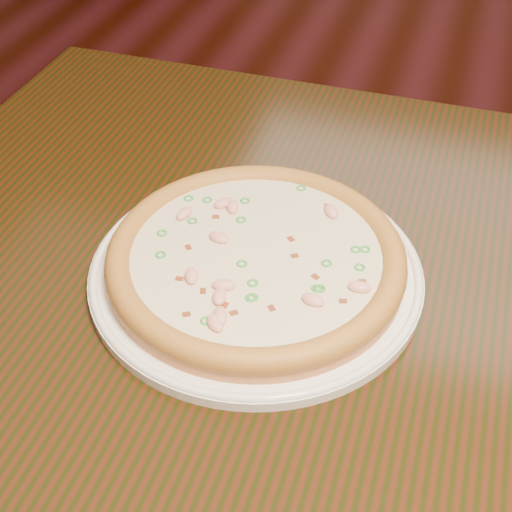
% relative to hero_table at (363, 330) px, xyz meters
% --- Properties ---
extents(ground, '(9.00, 9.00, 0.00)m').
position_rel_hero_table_xyz_m(ground, '(-0.24, 0.30, -0.65)').
color(ground, black).
extents(hero_table, '(1.20, 0.80, 0.75)m').
position_rel_hero_table_xyz_m(hero_table, '(0.00, 0.00, 0.00)').
color(hero_table, black).
rests_on(hero_table, ground).
extents(plate, '(0.36, 0.36, 0.02)m').
position_rel_hero_table_xyz_m(plate, '(-0.12, -0.05, 0.11)').
color(plate, white).
rests_on(plate, hero_table).
extents(pizza, '(0.32, 0.32, 0.03)m').
position_rel_hero_table_xyz_m(pizza, '(-0.12, -0.05, 0.13)').
color(pizza, '#CD8450').
rests_on(pizza, plate).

